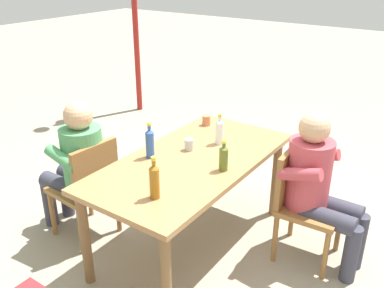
% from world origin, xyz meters
% --- Properties ---
extents(ground_plane, '(24.00, 24.00, 0.00)m').
position_xyz_m(ground_plane, '(0.00, 0.00, 0.00)').
color(ground_plane, gray).
extents(dining_table, '(1.72, 0.87, 0.77)m').
position_xyz_m(dining_table, '(0.00, 0.00, 0.68)').
color(dining_table, '#A37547').
rests_on(dining_table, ground_plane).
extents(chair_far_left, '(0.47, 0.47, 0.87)m').
position_xyz_m(chair_far_left, '(-0.39, 0.73, 0.49)').
color(chair_far_left, olive).
rests_on(chair_far_left, ground_plane).
extents(chair_near_right, '(0.46, 0.46, 0.87)m').
position_xyz_m(chair_near_right, '(0.38, -0.73, 0.49)').
color(chair_near_right, olive).
rests_on(chair_near_right, ground_plane).
extents(person_in_white_shirt, '(0.47, 0.61, 1.18)m').
position_xyz_m(person_in_white_shirt, '(-0.39, 0.84, 0.66)').
color(person_in_white_shirt, '#4C935B').
rests_on(person_in_white_shirt, ground_plane).
extents(person_in_plaid_shirt, '(0.47, 0.61, 1.18)m').
position_xyz_m(person_in_plaid_shirt, '(0.39, -0.84, 0.66)').
color(person_in_plaid_shirt, '#B7424C').
rests_on(person_in_plaid_shirt, ground_plane).
extents(bottle_amber, '(0.06, 0.06, 0.28)m').
position_xyz_m(bottle_amber, '(-0.58, -0.13, 0.89)').
color(bottle_amber, '#996019').
rests_on(bottle_amber, dining_table).
extents(bottle_olive, '(0.06, 0.06, 0.23)m').
position_xyz_m(bottle_olive, '(-0.02, -0.28, 0.87)').
color(bottle_olive, '#566623').
rests_on(bottle_olive, dining_table).
extents(bottle_blue, '(0.06, 0.06, 0.28)m').
position_xyz_m(bottle_blue, '(-0.16, 0.27, 0.89)').
color(bottle_blue, '#2D56A3').
rests_on(bottle_blue, dining_table).
extents(bottle_clear, '(0.06, 0.06, 0.25)m').
position_xyz_m(bottle_clear, '(0.35, -0.02, 0.88)').
color(bottle_clear, white).
rests_on(bottle_clear, dining_table).
extents(cup_steel, '(0.07, 0.07, 0.09)m').
position_xyz_m(cup_steel, '(0.11, 0.11, 0.82)').
color(cup_steel, '#B2B7BC').
rests_on(cup_steel, dining_table).
extents(cup_terracotta, '(0.07, 0.07, 0.09)m').
position_xyz_m(cup_terracotta, '(0.63, 0.29, 0.82)').
color(cup_terracotta, '#BC6B47').
rests_on(cup_terracotta, dining_table).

